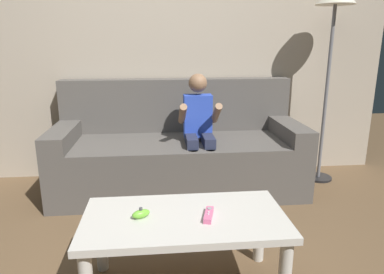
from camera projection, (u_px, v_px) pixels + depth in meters
wall_back at (158, 38)px, 3.09m from camera, size 4.17×0.05×2.50m
couch at (179, 153)px, 2.98m from camera, size 2.01×0.80×0.90m
person_seated_on_couch at (199, 128)px, 2.75m from camera, size 0.31×0.39×0.98m
coffee_table at (185, 228)px, 1.71m from camera, size 0.98×0.50×0.41m
game_remote_pink_near_edge at (209, 215)px, 1.67m from camera, size 0.07×0.14×0.03m
nunchuk_lime at (141, 214)px, 1.67m from camera, size 0.10×0.08×0.05m
floor_lamp at (335, 8)px, 2.85m from camera, size 0.32×0.32×1.71m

